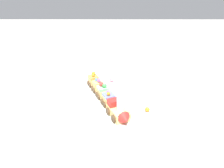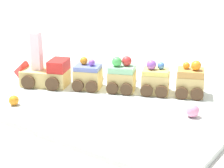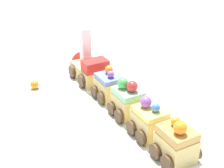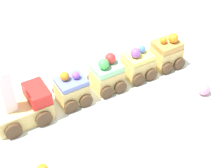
% 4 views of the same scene
% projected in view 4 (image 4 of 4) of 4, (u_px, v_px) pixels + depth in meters
% --- Properties ---
extents(ground_plane, '(10.00, 10.00, 0.00)m').
position_uv_depth(ground_plane, '(90.00, 99.00, 0.75)').
color(ground_plane, beige).
extents(display_board, '(0.62, 0.47, 0.01)m').
position_uv_depth(display_board, '(90.00, 97.00, 0.75)').
color(display_board, silver).
rests_on(display_board, ground_plane).
extents(cake_train_locomotive, '(0.14, 0.11, 0.12)m').
position_uv_depth(cake_train_locomotive, '(16.00, 110.00, 0.67)').
color(cake_train_locomotive, '#E5C675').
rests_on(cake_train_locomotive, display_board).
extents(cake_car_blueberry, '(0.08, 0.08, 0.07)m').
position_uv_depth(cake_car_blueberry, '(72.00, 90.00, 0.71)').
color(cake_car_blueberry, '#E5C675').
rests_on(cake_car_blueberry, display_board).
extents(cake_car_mint, '(0.08, 0.08, 0.08)m').
position_uv_depth(cake_car_mint, '(107.00, 75.00, 0.74)').
color(cake_car_mint, '#E5C675').
rests_on(cake_car_mint, display_board).
extents(cake_car_lemon, '(0.08, 0.08, 0.07)m').
position_uv_depth(cake_car_lemon, '(138.00, 65.00, 0.77)').
color(cake_car_lemon, '#E5C675').
rests_on(cake_car_lemon, display_board).
extents(cake_car_caramel, '(0.08, 0.08, 0.08)m').
position_uv_depth(cake_car_caramel, '(166.00, 53.00, 0.80)').
color(cake_car_caramel, '#E5C675').
rests_on(cake_car_caramel, display_board).
extents(gumball_pink, '(0.03, 0.03, 0.03)m').
position_uv_depth(gumball_pink, '(204.00, 89.00, 0.74)').
color(gumball_pink, pink).
rests_on(gumball_pink, display_board).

